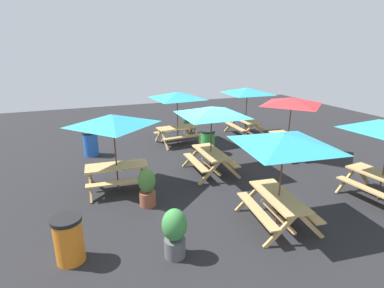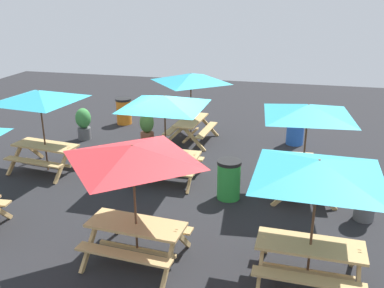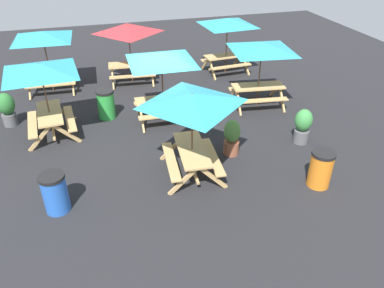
{
  "view_description": "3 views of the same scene",
  "coord_description": "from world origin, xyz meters",
  "px_view_note": "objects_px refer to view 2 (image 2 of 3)",
  "views": [
    {
      "loc": [
        8.83,
        -4.03,
        4.13
      ],
      "look_at": [
        -0.39,
        -0.39,
        0.9
      ],
      "focal_mm": 28.0,
      "sensor_mm": 36.0,
      "label": 1
    },
    {
      "loc": [
        -2.92,
        10.12,
        4.8
      ],
      "look_at": [
        -0.39,
        -0.39,
        0.9
      ],
      "focal_mm": 40.0,
      "sensor_mm": 36.0,
      "label": 2
    },
    {
      "loc": [
        -1.91,
        -10.86,
        5.9
      ],
      "look_at": [
        0.3,
        -3.08,
        0.9
      ],
      "focal_mm": 35.0,
      "sensor_mm": 36.0,
      "label": 3
    }
  ],
  "objects_px": {
    "potted_plant_0": "(147,128)",
    "potted_plant_2": "(367,195)",
    "picnic_table_2": "(165,108)",
    "picnic_table_4": "(40,101)",
    "trash_bin_green": "(229,179)",
    "potted_plant_1": "(84,123)",
    "picnic_table_5": "(308,117)",
    "trash_bin_blue": "(295,130)",
    "picnic_table_0": "(318,178)",
    "picnic_table_6": "(133,162)",
    "picnic_table_1": "(191,83)",
    "trash_bin_orange": "(124,111)"
  },
  "relations": [
    {
      "from": "potted_plant_0",
      "to": "potted_plant_2",
      "type": "bearing_deg",
      "value": 150.45
    },
    {
      "from": "picnic_table_2",
      "to": "picnic_table_4",
      "type": "distance_m",
      "value": 3.45
    },
    {
      "from": "picnic_table_4",
      "to": "picnic_table_2",
      "type": "bearing_deg",
      "value": -169.94
    },
    {
      "from": "trash_bin_green",
      "to": "potted_plant_0",
      "type": "distance_m",
      "value": 4.56
    },
    {
      "from": "picnic_table_2",
      "to": "potted_plant_1",
      "type": "bearing_deg",
      "value": -33.28
    },
    {
      "from": "picnic_table_5",
      "to": "trash_bin_blue",
      "type": "distance_m",
      "value": 4.0
    },
    {
      "from": "picnic_table_4",
      "to": "potted_plant_0",
      "type": "bearing_deg",
      "value": -119.65
    },
    {
      "from": "potted_plant_0",
      "to": "potted_plant_1",
      "type": "distance_m",
      "value": 2.25
    },
    {
      "from": "picnic_table_0",
      "to": "potted_plant_0",
      "type": "bearing_deg",
      "value": -48.37
    },
    {
      "from": "picnic_table_4",
      "to": "picnic_table_6",
      "type": "height_order",
      "value": "same"
    },
    {
      "from": "potted_plant_0",
      "to": "potted_plant_2",
      "type": "distance_m",
      "value": 7.23
    },
    {
      "from": "picnic_table_6",
      "to": "potted_plant_1",
      "type": "relative_size",
      "value": 2.16
    },
    {
      "from": "picnic_table_0",
      "to": "trash_bin_green",
      "type": "distance_m",
      "value": 3.71
    },
    {
      "from": "picnic_table_6",
      "to": "trash_bin_blue",
      "type": "height_order",
      "value": "picnic_table_6"
    },
    {
      "from": "picnic_table_2",
      "to": "trash_bin_blue",
      "type": "height_order",
      "value": "picnic_table_2"
    },
    {
      "from": "picnic_table_1",
      "to": "trash_bin_green",
      "type": "distance_m",
      "value": 4.53
    },
    {
      "from": "potted_plant_1",
      "to": "picnic_table_1",
      "type": "bearing_deg",
      "value": -170.03
    },
    {
      "from": "picnic_table_2",
      "to": "potted_plant_1",
      "type": "xyz_separation_m",
      "value": [
        3.66,
        -2.51,
        -1.41
      ]
    },
    {
      "from": "trash_bin_orange",
      "to": "trash_bin_blue",
      "type": "bearing_deg",
      "value": 172.6
    },
    {
      "from": "picnic_table_1",
      "to": "picnic_table_6",
      "type": "xyz_separation_m",
      "value": [
        -0.61,
        6.76,
        0.0
      ]
    },
    {
      "from": "picnic_table_0",
      "to": "trash_bin_green",
      "type": "relative_size",
      "value": 2.88
    },
    {
      "from": "trash_bin_blue",
      "to": "picnic_table_0",
      "type": "bearing_deg",
      "value": 92.53
    },
    {
      "from": "picnic_table_2",
      "to": "potted_plant_0",
      "type": "distance_m",
      "value": 3.24
    },
    {
      "from": "picnic_table_1",
      "to": "picnic_table_2",
      "type": "bearing_deg",
      "value": 6.06
    },
    {
      "from": "picnic_table_6",
      "to": "trash_bin_orange",
      "type": "distance_m",
      "value": 8.99
    },
    {
      "from": "picnic_table_1",
      "to": "picnic_table_5",
      "type": "distance_m",
      "value": 4.8
    },
    {
      "from": "picnic_table_5",
      "to": "picnic_table_6",
      "type": "height_order",
      "value": "same"
    },
    {
      "from": "picnic_table_0",
      "to": "potted_plant_0",
      "type": "height_order",
      "value": "picnic_table_0"
    },
    {
      "from": "picnic_table_2",
      "to": "trash_bin_blue",
      "type": "distance_m",
      "value": 5.17
    },
    {
      "from": "trash_bin_blue",
      "to": "potted_plant_1",
      "type": "relative_size",
      "value": 0.91
    },
    {
      "from": "picnic_table_2",
      "to": "picnic_table_4",
      "type": "xyz_separation_m",
      "value": [
        3.44,
        0.18,
        0.0
      ]
    },
    {
      "from": "potted_plant_1",
      "to": "trash_bin_orange",
      "type": "bearing_deg",
      "value": -107.83
    },
    {
      "from": "picnic_table_6",
      "to": "trash_bin_blue",
      "type": "bearing_deg",
      "value": -106.09
    },
    {
      "from": "trash_bin_blue",
      "to": "potted_plant_1",
      "type": "bearing_deg",
      "value": 9.54
    },
    {
      "from": "trash_bin_orange",
      "to": "potted_plant_0",
      "type": "height_order",
      "value": "potted_plant_0"
    },
    {
      "from": "picnic_table_2",
      "to": "picnic_table_4",
      "type": "relative_size",
      "value": 1.01
    },
    {
      "from": "trash_bin_orange",
      "to": "potted_plant_2",
      "type": "bearing_deg",
      "value": 144.98
    },
    {
      "from": "potted_plant_1",
      "to": "potted_plant_2",
      "type": "distance_m",
      "value": 9.25
    },
    {
      "from": "picnic_table_2",
      "to": "potted_plant_0",
      "type": "xyz_separation_m",
      "value": [
        1.42,
        -2.54,
        -1.44
      ]
    },
    {
      "from": "picnic_table_4",
      "to": "trash_bin_blue",
      "type": "relative_size",
      "value": 2.86
    },
    {
      "from": "picnic_table_6",
      "to": "trash_bin_blue",
      "type": "distance_m",
      "value": 7.95
    },
    {
      "from": "picnic_table_1",
      "to": "potted_plant_2",
      "type": "bearing_deg",
      "value": 54.5
    },
    {
      "from": "picnic_table_6",
      "to": "potted_plant_2",
      "type": "relative_size",
      "value": 2.09
    },
    {
      "from": "picnic_table_4",
      "to": "trash_bin_green",
      "type": "bearing_deg",
      "value": -178.63
    },
    {
      "from": "picnic_table_0",
      "to": "picnic_table_2",
      "type": "xyz_separation_m",
      "value": [
        3.63,
        -3.56,
        0.0
      ]
    },
    {
      "from": "trash_bin_green",
      "to": "potted_plant_2",
      "type": "distance_m",
      "value": 3.1
    },
    {
      "from": "picnic_table_1",
      "to": "potted_plant_1",
      "type": "relative_size",
      "value": 2.16
    },
    {
      "from": "picnic_table_2",
      "to": "trash_bin_green",
      "type": "relative_size",
      "value": 2.89
    },
    {
      "from": "picnic_table_0",
      "to": "potted_plant_0",
      "type": "xyz_separation_m",
      "value": [
        5.05,
        -6.1,
        -1.44
      ]
    },
    {
      "from": "potted_plant_0",
      "to": "picnic_table_1",
      "type": "bearing_deg",
      "value": -155.69
    }
  ]
}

